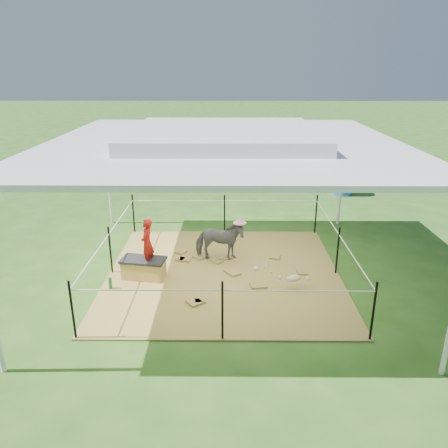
{
  "coord_description": "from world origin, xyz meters",
  "views": [
    {
      "loc": [
        0.07,
        -7.92,
        3.96
      ],
      "look_at": [
        0.0,
        0.6,
        0.85
      ],
      "focal_mm": 35.0,
      "sensor_mm": 36.0,
      "label": 1
    }
  ],
  "objects_px": {
    "green_bottle": "(110,283)",
    "picnic_table_near": "(284,165)",
    "trash_barrel": "(343,179)",
    "distant_person": "(284,161)",
    "foal": "(294,277)",
    "woman": "(147,238)",
    "pony": "(219,241)",
    "picnic_table_far": "(357,164)",
    "straw_bale": "(144,269)"
  },
  "relations": [
    {
      "from": "straw_bale",
      "to": "trash_barrel",
      "type": "xyz_separation_m",
      "value": [
        5.37,
        6.04,
        0.28
      ]
    },
    {
      "from": "green_bottle",
      "to": "foal",
      "type": "relative_size",
      "value": 0.26
    },
    {
      "from": "foal",
      "to": "picnic_table_far",
      "type": "bearing_deg",
      "value": 51.09
    },
    {
      "from": "woman",
      "to": "distant_person",
      "type": "relative_size",
      "value": 0.73
    },
    {
      "from": "foal",
      "to": "picnic_table_far",
      "type": "distance_m",
      "value": 10.06
    },
    {
      "from": "picnic_table_near",
      "to": "distant_person",
      "type": "distance_m",
      "value": 0.6
    },
    {
      "from": "pony",
      "to": "picnic_table_near",
      "type": "height_order",
      "value": "pony"
    },
    {
      "from": "woman",
      "to": "green_bottle",
      "type": "distance_m",
      "value": 1.07
    },
    {
      "from": "pony",
      "to": "distant_person",
      "type": "distance_m",
      "value": 7.59
    },
    {
      "from": "trash_barrel",
      "to": "picnic_table_near",
      "type": "bearing_deg",
      "value": 121.59
    },
    {
      "from": "pony",
      "to": "picnic_table_far",
      "type": "xyz_separation_m",
      "value": [
        5.16,
        8.06,
        -0.1
      ]
    },
    {
      "from": "green_bottle",
      "to": "pony",
      "type": "relative_size",
      "value": 0.22
    },
    {
      "from": "straw_bale",
      "to": "picnic_table_far",
      "type": "xyz_separation_m",
      "value": [
        6.63,
        8.9,
        0.15
      ]
    },
    {
      "from": "foal",
      "to": "trash_barrel",
      "type": "xyz_separation_m",
      "value": [
        2.51,
        6.48,
        0.22
      ]
    },
    {
      "from": "straw_bale",
      "to": "picnic_table_far",
      "type": "height_order",
      "value": "picnic_table_far"
    },
    {
      "from": "foal",
      "to": "picnic_table_near",
      "type": "bearing_deg",
      "value": 67.29
    },
    {
      "from": "green_bottle",
      "to": "picnic_table_near",
      "type": "xyz_separation_m",
      "value": [
        4.33,
        9.09,
        0.26
      ]
    },
    {
      "from": "picnic_table_far",
      "to": "green_bottle",
      "type": "bearing_deg",
      "value": -120.33
    },
    {
      "from": "woman",
      "to": "distant_person",
      "type": "xyz_separation_m",
      "value": [
        3.6,
        8.09,
        -0.21
      ]
    },
    {
      "from": "green_bottle",
      "to": "foal",
      "type": "xyz_separation_m",
      "value": [
        3.42,
        0.02,
        0.13
      ]
    },
    {
      "from": "green_bottle",
      "to": "picnic_table_near",
      "type": "height_order",
      "value": "picnic_table_near"
    },
    {
      "from": "foal",
      "to": "woman",
      "type": "bearing_deg",
      "value": 154.16
    },
    {
      "from": "woman",
      "to": "trash_barrel",
      "type": "xyz_separation_m",
      "value": [
        5.27,
        6.04,
        -0.38
      ]
    },
    {
      "from": "green_bottle",
      "to": "distant_person",
      "type": "xyz_separation_m",
      "value": [
        4.25,
        8.54,
        0.51
      ]
    },
    {
      "from": "distant_person",
      "to": "foal",
      "type": "bearing_deg",
      "value": 87.82
    },
    {
      "from": "green_bottle",
      "to": "distant_person",
      "type": "relative_size",
      "value": 0.17
    },
    {
      "from": "green_bottle",
      "to": "picnic_table_far",
      "type": "height_order",
      "value": "picnic_table_far"
    },
    {
      "from": "foal",
      "to": "trash_barrel",
      "type": "height_order",
      "value": "trash_barrel"
    },
    {
      "from": "green_bottle",
      "to": "picnic_table_near",
      "type": "bearing_deg",
      "value": 64.53
    },
    {
      "from": "trash_barrel",
      "to": "pony",
      "type": "bearing_deg",
      "value": -126.91
    },
    {
      "from": "foal",
      "to": "picnic_table_far",
      "type": "xyz_separation_m",
      "value": [
        3.76,
        9.33,
        0.09
      ]
    },
    {
      "from": "trash_barrel",
      "to": "picnic_table_far",
      "type": "bearing_deg",
      "value": 66.34
    },
    {
      "from": "picnic_table_far",
      "to": "distant_person",
      "type": "height_order",
      "value": "distant_person"
    },
    {
      "from": "green_bottle",
      "to": "picnic_table_near",
      "type": "relative_size",
      "value": 0.11
    },
    {
      "from": "green_bottle",
      "to": "trash_barrel",
      "type": "height_order",
      "value": "trash_barrel"
    },
    {
      "from": "pony",
      "to": "foal",
      "type": "xyz_separation_m",
      "value": [
        1.4,
        -1.27,
        -0.2
      ]
    },
    {
      "from": "trash_barrel",
      "to": "foal",
      "type": "bearing_deg",
      "value": -111.15
    },
    {
      "from": "woman",
      "to": "picnic_table_near",
      "type": "height_order",
      "value": "woman"
    },
    {
      "from": "woman",
      "to": "foal",
      "type": "relative_size",
      "value": 1.12
    },
    {
      "from": "foal",
      "to": "distant_person",
      "type": "distance_m",
      "value": 8.57
    },
    {
      "from": "straw_bale",
      "to": "green_bottle",
      "type": "distance_m",
      "value": 0.71
    },
    {
      "from": "green_bottle",
      "to": "picnic_table_far",
      "type": "bearing_deg",
      "value": 52.5
    },
    {
      "from": "straw_bale",
      "to": "picnic_table_near",
      "type": "distance_m",
      "value": 9.43
    },
    {
      "from": "pony",
      "to": "picnic_table_far",
      "type": "relative_size",
      "value": 0.6
    },
    {
      "from": "trash_barrel",
      "to": "woman",
      "type": "bearing_deg",
      "value": -131.11
    },
    {
      "from": "woman",
      "to": "green_bottle",
      "type": "xyz_separation_m",
      "value": [
        -0.65,
        -0.45,
        -0.72
      ]
    },
    {
      "from": "straw_bale",
      "to": "green_bottle",
      "type": "xyz_separation_m",
      "value": [
        -0.55,
        -0.45,
        -0.07
      ]
    },
    {
      "from": "woman",
      "to": "straw_bale",
      "type": "bearing_deg",
      "value": -80.73
    },
    {
      "from": "woman",
      "to": "distant_person",
      "type": "height_order",
      "value": "woman"
    },
    {
      "from": "foal",
      "to": "trash_barrel",
      "type": "bearing_deg",
      "value": 51.86
    }
  ]
}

